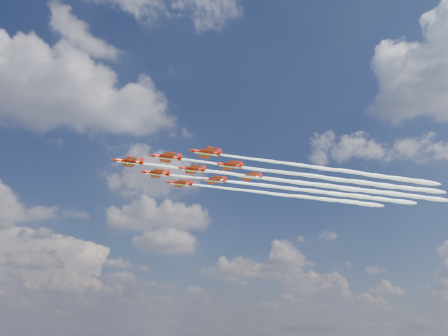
{
  "coord_description": "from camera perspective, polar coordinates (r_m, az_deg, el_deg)",
  "views": [
    {
      "loc": [
        -22.43,
        -117.3,
        31.46
      ],
      "look_at": [
        13.61,
        -1.04,
        76.4
      ],
      "focal_mm": 35.0,
      "sensor_mm": 36.0,
      "label": 1
    }
  ],
  "objects": [
    {
      "name": "jet_tail",
      "position": [
        154.84,
        18.56,
        -2.87
      ],
      "size": [
        94.43,
        8.96,
        2.3
      ],
      "rotation": [
        0.0,
        0.0,
        0.05
      ],
      "color": "red"
    },
    {
      "name": "jet_row3_starb",
      "position": [
        155.68,
        10.19,
        -3.72
      ],
      "size": [
        94.43,
        8.96,
        2.3
      ],
      "rotation": [
        0.0,
        0.0,
        0.05
      ],
      "color": "red"
    },
    {
      "name": "jet_row3_port",
      "position": [
        133.86,
        15.98,
        -0.49
      ],
      "size": [
        94.43,
        8.96,
        2.3
      ],
      "rotation": [
        0.0,
        0.0,
        0.05
      ],
      "color": "red"
    },
    {
      "name": "jet_row2_starb",
      "position": [
        145.67,
        8.42,
        -2.67
      ],
      "size": [
        94.43,
        8.96,
        2.3
      ],
      "rotation": [
        0.0,
        0.0,
        0.05
      ],
      "color": "red"
    },
    {
      "name": "jet_row4_port",
      "position": [
        144.29,
        17.36,
        -1.77
      ],
      "size": [
        94.43,
        8.96,
        2.3
      ],
      "rotation": [
        0.0,
        0.0,
        0.05
      ],
      "color": "red"
    },
    {
      "name": "jet_row4_starb",
      "position": [
        154.84,
        14.37,
        -3.3
      ],
      "size": [
        94.43,
        8.96,
        2.3
      ],
      "rotation": [
        0.0,
        0.0,
        0.05
      ],
      "color": "red"
    },
    {
      "name": "jet_row3_centre",
      "position": [
        144.53,
        12.87,
        -2.23
      ],
      "size": [
        94.43,
        8.96,
        2.3
      ],
      "rotation": [
        0.0,
        0.0,
        0.05
      ],
      "color": "red"
    },
    {
      "name": "jet_row2_port",
      "position": [
        134.39,
        11.15,
        -0.99
      ],
      "size": [
        94.43,
        8.96,
        2.3
      ],
      "rotation": [
        0.0,
        0.0,
        0.05
      ],
      "color": "red"
    },
    {
      "name": "jet_lead",
      "position": [
        135.87,
        6.39,
        -1.47
      ],
      "size": [
        94.43,
        8.96,
        2.3
      ],
      "rotation": [
        0.0,
        0.0,
        0.05
      ],
      "color": "red"
    }
  ]
}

